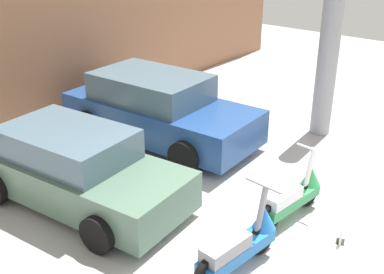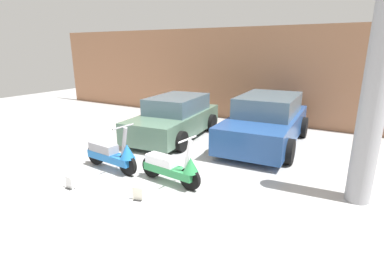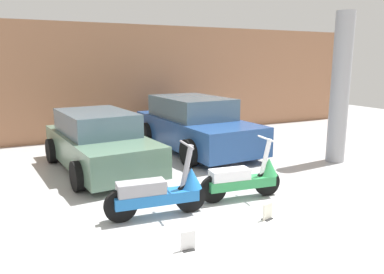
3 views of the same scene
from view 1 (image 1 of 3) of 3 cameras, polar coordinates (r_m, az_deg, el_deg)
ground_plane at (r=7.23m, az=14.32°, el=-13.59°), size 28.00×28.00×0.00m
wall_back at (r=10.99m, az=-20.12°, el=9.13°), size 19.60×0.12×3.50m
scooter_front_left at (r=6.62m, az=5.78°, el=-12.44°), size 1.62×0.58×1.13m
scooter_front_right at (r=7.84m, az=11.93°, el=-6.73°), size 1.53×0.55×1.07m
car_rear_left at (r=8.17m, az=-13.50°, el=-3.66°), size 2.12×3.92×1.28m
car_rear_center at (r=10.27m, az=-4.01°, el=3.30°), size 2.23×4.31×1.43m
placard_near_right_scooter at (r=7.55m, az=17.26°, el=-11.09°), size 0.20×0.16×0.26m
support_column_side at (r=10.64m, az=15.83°, el=9.23°), size 0.43×0.43×3.50m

